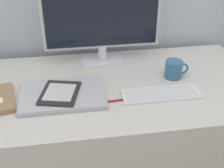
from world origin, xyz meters
TOP-DOWN VIEW (x-y plane):
  - desk at (0.00, 0.16)m, footprint 1.41×0.68m
  - monitor at (0.02, 0.38)m, footprint 0.56×0.11m
  - keyboard at (0.23, 0.05)m, footprint 0.33×0.11m
  - laptop at (-0.18, 0.10)m, footprint 0.35×0.24m
  - ereader at (-0.19, 0.09)m, footprint 0.19×0.21m
  - coffee_mug at (0.33, 0.19)m, footprint 0.11×0.08m
  - pen at (-0.01, 0.03)m, footprint 0.14×0.02m

SIDE VIEW (x-z plane):
  - desk at x=0.00m, z-range 0.00..0.72m
  - pen at x=-0.01m, z-range 0.72..0.73m
  - keyboard at x=0.23m, z-range 0.72..0.74m
  - laptop at x=-0.18m, z-range 0.72..0.75m
  - ereader at x=-0.19m, z-range 0.75..0.76m
  - coffee_mug at x=0.33m, z-range 0.72..0.81m
  - monitor at x=0.02m, z-range 0.74..1.22m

